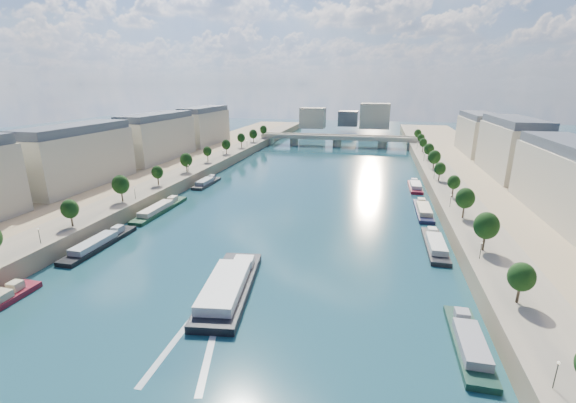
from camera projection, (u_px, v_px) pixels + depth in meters
The scene contains 17 objects.
ground at pixel (300, 199), 151.81m from camera, with size 700.00×700.00×0.00m, color #0D2E3A.
quay_left at pixel (137, 183), 166.47m from camera, with size 44.00×520.00×5.00m, color #9E8460.
quay_right at pixel (500, 205), 135.69m from camera, with size 44.00×520.00×5.00m, color #9E8460.
pave_left at pixel (168, 179), 162.52m from camera, with size 14.00×520.00×0.10m, color gray.
pave_right at pixel (456, 195), 138.15m from camera, with size 14.00×520.00×0.10m, color gray.
trees_left at pixel (174, 165), 162.37m from camera, with size 4.80×268.80×8.26m.
trees_right at pixel (447, 174), 146.31m from camera, with size 4.80×268.80×8.26m.
lamps_left at pixel (165, 178), 151.44m from camera, with size 0.36×200.36×4.28m.
lamps_right at pixel (442, 184), 142.97m from camera, with size 0.36×200.36×4.28m.
buildings_left at pixel (124, 145), 176.36m from camera, with size 16.00×226.00×23.20m.
buildings_right at pixel (536, 161), 140.02m from camera, with size 16.00×226.00×23.20m.
skyline at pixel (350, 117), 351.48m from camera, with size 79.00×42.00×22.00m.
bridge at pixel (337, 139), 279.28m from camera, with size 112.00×12.00×8.15m.
tour_barge at pixel (229, 287), 83.45m from camera, with size 13.46×32.81×4.32m.
wake at pixel (195, 338), 68.44m from camera, with size 11.18×26.02×0.04m.
moored_barges_left at pixel (137, 222), 123.40m from camera, with size 5.00×124.30×3.60m.
moored_barges_right at pixel (438, 252), 101.62m from camera, with size 5.00×160.78×3.60m.
Camera 1 is at (27.77, -42.90, 43.34)m, focal length 24.00 mm.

